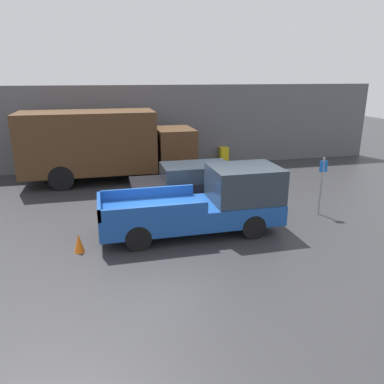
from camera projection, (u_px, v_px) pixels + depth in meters
ground_plane at (159, 230)px, 12.12m from camera, size 60.00×60.00×0.00m
building_wall at (132, 128)px, 19.56m from camera, size 28.00×0.15×4.31m
pickup_truck at (209, 203)px, 11.75m from camera, size 5.64×1.94×2.06m
car at (194, 183)px, 14.52m from camera, size 4.75×1.86×1.53m
delivery_truck at (103, 144)px, 17.21m from camera, size 7.86×2.50×3.25m
parking_sign at (322, 183)px, 13.15m from camera, size 0.30×0.07×2.07m
newspaper_box at (224, 156)px, 20.91m from camera, size 0.45×0.40×0.96m
traffic_cone at (79, 243)px, 10.52m from camera, size 0.29×0.29×0.55m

